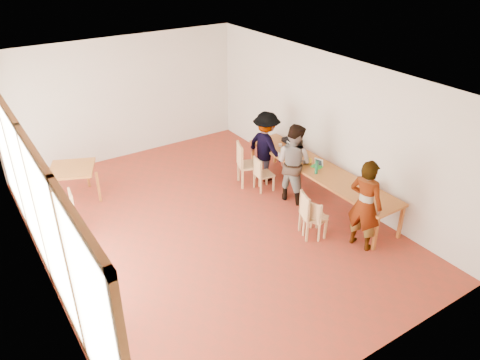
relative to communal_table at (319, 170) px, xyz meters
name	(u,v)px	position (x,y,z in m)	size (l,w,h in m)	color
ground	(207,226)	(-2.50, 0.41, -0.70)	(8.00, 8.00, 0.00)	maroon
wall_back	(124,98)	(-2.50, 4.41, 0.80)	(6.00, 0.10, 3.00)	beige
wall_front	(369,279)	(-2.50, -3.59, 0.80)	(6.00, 0.10, 3.00)	beige
wall_right	(327,124)	(0.50, 0.41, 0.80)	(0.10, 8.00, 3.00)	beige
window_wall	(35,204)	(-5.46, 0.41, 0.80)	(0.10, 8.00, 3.00)	white
ceiling	(201,76)	(-2.50, 0.41, 2.32)	(6.00, 8.00, 0.04)	white
communal_table	(319,170)	(0.00, 0.00, 0.00)	(0.80, 4.00, 0.75)	#A85B25
side_table	(72,171)	(-4.34, 2.88, -0.03)	(0.90, 0.90, 0.75)	#A85B25
chair_near	(314,215)	(-1.00, -1.02, -0.21)	(0.48, 0.48, 0.42)	#DCAE6E
chair_mid	(309,211)	(-1.06, -0.93, -0.14)	(0.54, 0.54, 0.49)	#DCAE6E
chair_far	(244,160)	(-0.93, 1.42, -0.09)	(0.60, 0.60, 0.54)	#DCAE6E
chair_empty	(261,171)	(-0.78, 0.99, -0.22)	(0.41, 0.41, 0.42)	#DCAE6E
chair_spare	(68,209)	(-4.79, 1.63, -0.16)	(0.46, 0.46, 0.47)	#DCAE6E
person_near	(365,205)	(-0.44, -1.70, 0.17)	(0.64, 0.42, 1.75)	gray
person_mid	(293,163)	(-0.42, 0.34, 0.15)	(0.83, 0.65, 1.71)	gray
person_far	(266,147)	(-0.38, 1.36, 0.12)	(1.07, 0.61, 1.65)	gray
laptop_near	(368,188)	(0.14, -1.24, 0.11)	(0.26, 0.29, 0.21)	green
laptop_mid	(318,164)	(0.03, 0.08, 0.10)	(0.24, 0.25, 0.18)	green
laptop_far	(288,149)	(0.00, 1.03, 0.10)	(0.25, 0.27, 0.21)	green
yellow_mug	(309,161)	(-0.01, 0.30, 0.09)	(0.12, 0.12, 0.09)	gold
green_bottle	(317,167)	(-0.21, -0.14, 0.19)	(0.07, 0.07, 0.28)	#146339
clear_glass	(271,147)	(-0.27, 1.33, 0.09)	(0.07, 0.07, 0.09)	silver
condiment_cup	(280,145)	(0.01, 1.34, 0.08)	(0.08, 0.08, 0.06)	white
pink_phone	(264,139)	(-0.06, 1.88, 0.05)	(0.05, 0.10, 0.01)	#DE3892
black_pouch	(287,141)	(0.29, 1.43, 0.09)	(0.16, 0.26, 0.09)	black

